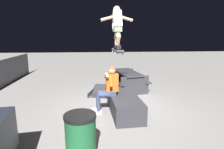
{
  "coord_description": "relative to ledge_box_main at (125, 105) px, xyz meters",
  "views": [
    {
      "loc": [
        -5.13,
        0.58,
        2.17
      ],
      "look_at": [
        -0.09,
        0.15,
        1.11
      ],
      "focal_mm": 29.5,
      "sensor_mm": 36.0,
      "label": 1
    }
  ],
  "objects": [
    {
      "name": "ledge_box_main",
      "position": [
        0.0,
        0.0,
        0.0
      ],
      "size": [
        1.69,
        0.86,
        0.51
      ],
      "primitive_type": "cube",
      "rotation": [
        0.0,
        0.0,
        0.06
      ],
      "color": "#28282D",
      "rests_on": "ground"
    },
    {
      "name": "kicker_ramp",
      "position": [
        1.87,
        0.51,
        -0.2
      ],
      "size": [
        1.27,
        1.24,
        0.34
      ],
      "color": "#28282D",
      "rests_on": "ground"
    },
    {
      "name": "trash_bin",
      "position": [
        -1.79,
        1.08,
        0.16
      ],
      "size": [
        0.58,
        0.58,
        0.82
      ],
      "color": "#19512D",
      "rests_on": "ground"
    },
    {
      "name": "ground_plane",
      "position": [
        0.3,
        0.19,
        -0.25
      ],
      "size": [
        40.0,
        40.0,
        0.0
      ],
      "primitive_type": "plane",
      "color": "slate"
    },
    {
      "name": "skater_airborne",
      "position": [
        0.26,
        0.2,
        2.2
      ],
      "size": [
        0.62,
        0.89,
        1.12
      ],
      "color": "black"
    },
    {
      "name": "person_sitting_on_ledge",
      "position": [
        0.21,
        0.45,
        0.5
      ],
      "size": [
        0.59,
        0.76,
        1.34
      ],
      "color": "#2D3856",
      "rests_on": "ground"
    },
    {
      "name": "picnic_table_back",
      "position": [
        2.4,
        -0.48,
        0.25
      ],
      "size": [
        1.93,
        1.64,
        0.75
      ],
      "color": "#28282D",
      "rests_on": "ground"
    },
    {
      "name": "skateboard",
      "position": [
        0.2,
        0.2,
        1.52
      ],
      "size": [
        1.03,
        0.25,
        0.13
      ],
      "color": "black"
    }
  ]
}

